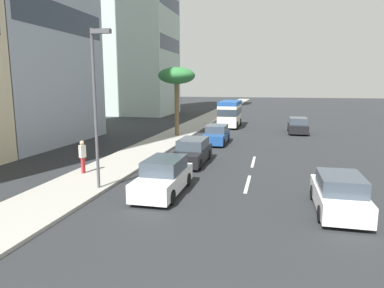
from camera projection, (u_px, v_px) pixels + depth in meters
The scene contains 13 objects.
ground_plane at pixel (260, 135), 34.56m from camera, with size 198.00×198.00×0.00m, color #26282B.
sidewalk_right at pixel (182, 131), 36.35m from camera, with size 162.00×3.37×0.15m, color #9E9B93.
lane_stripe_mid at pixel (248, 184), 17.48m from camera, with size 3.20×0.16×0.01m, color silver.
lane_stripe_far at pixel (253, 162), 22.45m from camera, with size 3.20×0.16×0.01m, color silver.
car_lead at pixel (164, 177), 15.95m from camera, with size 4.53×1.80×1.60m.
car_second at pixel (192, 152), 21.95m from camera, with size 4.72×1.81×1.56m.
minibus_third at pixel (230, 113), 40.49m from camera, with size 6.23×2.28×3.02m.
car_fourth at pixel (339, 194), 13.52m from camera, with size 4.21×1.80×1.55m.
car_fifth at pixel (216, 135), 29.26m from camera, with size 4.56×1.82×1.55m.
car_sixth at pixel (298, 126), 35.36m from camera, with size 4.66×1.88×1.62m.
pedestrian_near_lamp at pixel (83, 155), 18.86m from camera, with size 0.38×0.33×1.80m.
palm_tree at pixel (177, 77), 32.21m from camera, with size 3.45×3.45×6.38m.
street_lamp at pixel (97, 93), 15.59m from camera, with size 0.24×0.97×7.24m.
Camera 1 is at (-3.38, -1.09, 4.98)m, focal length 32.40 mm.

